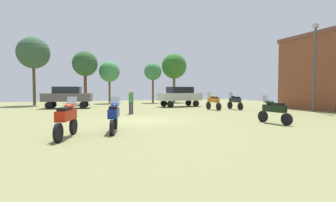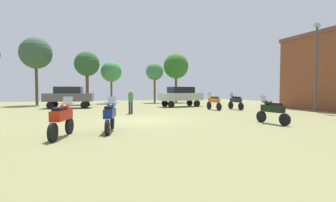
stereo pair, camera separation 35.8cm
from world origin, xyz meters
TOP-DOWN VIEW (x-y plane):
  - ground_plane at (0.00, 0.00)m, footprint 44.00×52.00m
  - motorcycle_1 at (-2.09, -3.43)m, footprint 0.74×2.19m
  - motorcycle_4 at (9.31, 5.11)m, footprint 0.62×2.14m
  - motorcycle_5 at (-3.87, -4.24)m, footprint 0.82×2.13m
  - motorcycle_6 at (5.97, -3.50)m, footprint 0.65×2.08m
  - motorcycle_7 at (7.34, 5.36)m, footprint 0.62×2.27m
  - car_1 at (6.09, 10.01)m, footprint 4.52×2.42m
  - car_3 at (-4.57, 11.33)m, footprint 4.51×2.39m
  - person_1 at (-0.00, 3.99)m, footprint 0.47×0.47m
  - tree_2 at (-8.26, 17.33)m, footprint 3.43×3.43m
  - tree_3 at (8.61, 18.62)m, footprint 3.36×3.36m
  - tree_4 at (5.48, 18.10)m, footprint 2.26×2.26m
  - tree_5 at (-0.00, 18.59)m, footprint 2.57×2.57m
  - tree_7 at (-2.90, 17.43)m, footprint 2.89×2.89m
  - lamp_post at (13.94, 1.22)m, footprint 0.44×0.24m

SIDE VIEW (x-z plane):
  - ground_plane at x=0.00m, z-range 0.00..0.02m
  - motorcycle_6 at x=5.97m, z-range 0.01..1.44m
  - motorcycle_1 at x=-2.09m, z-range 0.01..1.45m
  - motorcycle_4 at x=9.31m, z-range 0.01..1.48m
  - motorcycle_5 at x=-3.87m, z-range 0.01..1.49m
  - motorcycle_7 at x=7.34m, z-range 0.01..1.49m
  - person_1 at x=0.00m, z-range 0.16..1.88m
  - car_1 at x=6.09m, z-range 0.19..2.19m
  - car_3 at x=-4.57m, z-range 0.19..2.19m
  - lamp_post at x=13.94m, z-range 0.41..7.24m
  - tree_5 at x=0.00m, z-range 1.33..6.59m
  - tree_4 at x=5.48m, z-range 1.44..6.64m
  - tree_7 at x=-2.90m, z-range 1.61..7.80m
  - tree_3 at x=8.61m, z-range 1.59..8.15m
  - tree_2 at x=-8.26m, z-range 2.00..9.46m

